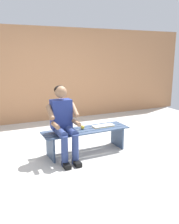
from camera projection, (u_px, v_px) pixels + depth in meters
name	position (u px, v px, depth m)	size (l,w,h in m)	color
ground_plane	(49.00, 193.00, 3.18)	(10.00, 7.00, 0.04)	beige
brick_wall	(27.00, 75.00, 6.23)	(9.50, 0.24, 2.41)	#B27A51
bench_near	(86.00, 135.00, 4.38)	(1.58, 0.50, 0.43)	#384C6B
person_seated	(64.00, 120.00, 4.03)	(0.50, 0.69, 1.23)	navy
apple	(82.00, 127.00, 4.36)	(0.07, 0.07, 0.07)	gold
book_open	(103.00, 126.00, 4.53)	(0.42, 0.17, 0.02)	white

